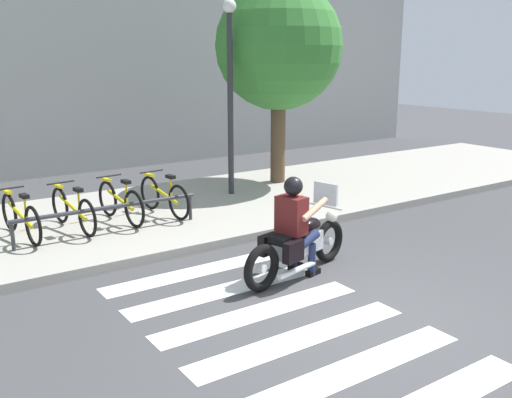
# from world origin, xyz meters

# --- Properties ---
(ground_plane) EXTENTS (48.00, 48.00, 0.00)m
(ground_plane) POSITION_xyz_m (0.00, 0.00, 0.00)
(ground_plane) COLOR #424244
(sidewalk) EXTENTS (24.00, 4.40, 0.15)m
(sidewalk) POSITION_xyz_m (0.00, 5.28, 0.07)
(sidewalk) COLOR #A8A399
(sidewalk) RESTS_ON ground
(crosswalk_stripe_1) EXTENTS (2.80, 0.40, 0.01)m
(crosswalk_stripe_1) POSITION_xyz_m (-0.93, -0.80, 0.00)
(crosswalk_stripe_1) COLOR white
(crosswalk_stripe_1) RESTS_ON ground
(crosswalk_stripe_2) EXTENTS (2.80, 0.40, 0.01)m
(crosswalk_stripe_2) POSITION_xyz_m (-0.93, 0.00, 0.00)
(crosswalk_stripe_2) COLOR white
(crosswalk_stripe_2) RESTS_ON ground
(crosswalk_stripe_3) EXTENTS (2.80, 0.40, 0.01)m
(crosswalk_stripe_3) POSITION_xyz_m (-0.93, 0.80, 0.00)
(crosswalk_stripe_3) COLOR white
(crosswalk_stripe_3) RESTS_ON ground
(crosswalk_stripe_4) EXTENTS (2.80, 0.40, 0.01)m
(crosswalk_stripe_4) POSITION_xyz_m (-0.93, 1.60, 0.00)
(crosswalk_stripe_4) COLOR white
(crosswalk_stripe_4) RESTS_ON ground
(crosswalk_stripe_5) EXTENTS (2.80, 0.40, 0.01)m
(crosswalk_stripe_5) POSITION_xyz_m (-0.93, 2.40, 0.00)
(crosswalk_stripe_5) COLOR white
(crosswalk_stripe_5) RESTS_ON ground
(motorcycle) EXTENTS (2.12, 0.84, 1.23)m
(motorcycle) POSITION_xyz_m (0.21, 1.49, 0.46)
(motorcycle) COLOR black
(motorcycle) RESTS_ON ground
(rider) EXTENTS (0.71, 0.64, 1.44)m
(rider) POSITION_xyz_m (0.13, 1.47, 0.83)
(rider) COLOR #591919
(rider) RESTS_ON ground
(bicycle_0) EXTENTS (0.48, 1.71, 0.78)m
(bicycle_0) POSITION_xyz_m (-2.72, 4.94, 0.51)
(bicycle_0) COLOR black
(bicycle_0) RESTS_ON sidewalk
(bicycle_1) EXTENTS (0.48, 1.71, 0.77)m
(bicycle_1) POSITION_xyz_m (-1.88, 4.94, 0.50)
(bicycle_1) COLOR black
(bicycle_1) RESTS_ON sidewalk
(bicycle_2) EXTENTS (0.48, 1.62, 0.79)m
(bicycle_2) POSITION_xyz_m (-1.04, 4.94, 0.51)
(bicycle_2) COLOR black
(bicycle_2) RESTS_ON sidewalk
(bicycle_3) EXTENTS (0.48, 1.63, 0.78)m
(bicycle_3) POSITION_xyz_m (-0.21, 4.94, 0.51)
(bicycle_3) COLOR black
(bicycle_3) RESTS_ON sidewalk
(bike_rack) EXTENTS (3.11, 0.07, 0.49)m
(bike_rack) POSITION_xyz_m (-1.46, 4.39, 0.56)
(bike_rack) COLOR #333338
(bike_rack) RESTS_ON sidewalk
(street_lamp) EXTENTS (0.28, 0.28, 4.11)m
(street_lamp) POSITION_xyz_m (1.71, 5.68, 2.50)
(street_lamp) COLOR #2D2D33
(street_lamp) RESTS_ON ground
(tree_near_rack) EXTENTS (2.83, 2.83, 4.64)m
(tree_near_rack) POSITION_xyz_m (3.24, 6.08, 3.20)
(tree_near_rack) COLOR brown
(tree_near_rack) RESTS_ON ground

